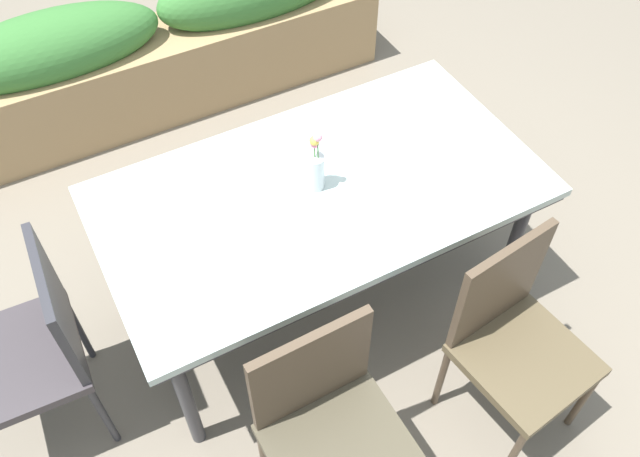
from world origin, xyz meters
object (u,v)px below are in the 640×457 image
at_px(dining_table, 320,198).
at_px(flower_vase, 315,168).
at_px(chair_near_right, 514,335).
at_px(chair_near_left, 331,427).
at_px(planter_box, 166,48).
at_px(chair_end_left, 32,345).

relative_size(dining_table, flower_vase, 6.30).
distance_m(chair_near_right, chair_near_left, 0.75).
distance_m(dining_table, planter_box, 1.68).
bearing_deg(chair_near_right, chair_near_left, -6.85).
distance_m(chair_near_left, flower_vase, 0.93).
xyz_separation_m(chair_near_right, chair_near_left, (-0.75, -0.00, 0.03)).
bearing_deg(chair_end_left, dining_table, -87.22).
distance_m(chair_near_left, planter_box, 2.45).
distance_m(chair_end_left, flower_vase, 1.19).
bearing_deg(chair_end_left, planter_box, -30.46).
bearing_deg(flower_vase, chair_near_left, -114.86).
bearing_deg(chair_near_left, flower_vase, -115.79).
height_order(chair_near_left, planter_box, chair_near_left).
bearing_deg(flower_vase, dining_table, -60.23).
distance_m(dining_table, chair_near_right, 0.88).
xyz_separation_m(dining_table, flower_vase, (-0.01, 0.02, 0.16)).
height_order(dining_table, chair_near_left, chair_near_left).
height_order(dining_table, chair_near_right, chair_near_right).
relative_size(dining_table, chair_end_left, 1.92).
bearing_deg(chair_end_left, flower_vase, -86.30).
height_order(chair_end_left, flower_vase, flower_vase).
bearing_deg(chair_end_left, chair_near_right, -114.26).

